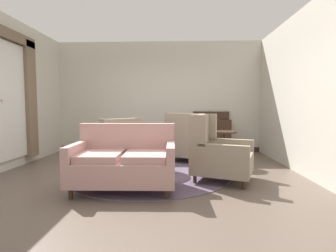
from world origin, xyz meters
name	(u,v)px	position (x,y,z in m)	size (l,w,h in m)	color
ground	(147,177)	(0.00, 0.00, 0.00)	(7.71, 7.71, 0.00)	brown
wall_back	(159,97)	(0.00, 2.69, 1.48)	(5.67, 0.08, 2.95)	beige
wall_left	(17,94)	(-2.75, 0.81, 1.48)	(0.08, 3.76, 2.95)	beige
wall_right	(292,93)	(2.75, 0.81, 1.48)	(0.08, 3.76, 2.95)	beige
baseboard_back	(159,149)	(0.00, 2.63, 0.06)	(5.51, 0.03, 0.12)	#382319
area_rug	(149,172)	(0.00, 0.30, 0.01)	(2.94, 2.94, 0.01)	#5B4C60
window_with_curtains	(2,92)	(-2.66, 0.21, 1.48)	(0.12, 2.05, 2.52)	silver
coffee_table	(147,149)	(-0.04, 0.29, 0.43)	(0.88, 0.88, 0.53)	#382319
porcelain_vase	(143,136)	(-0.09, 0.26, 0.68)	(0.17, 0.17, 0.34)	#4C7A66
settee	(124,162)	(-0.25, -0.67, 0.41)	(1.48, 0.90, 0.95)	tan
armchair_foreground_right	(116,144)	(-0.79, 0.99, 0.42)	(1.14, 1.14, 0.97)	gray
armchair_beside_settee	(218,153)	(1.18, -0.13, 0.44)	(1.13, 1.09, 1.08)	gray
armchair_far_left	(188,142)	(0.74, 1.29, 0.45)	(1.11, 1.12, 1.07)	gray
side_table	(225,145)	(1.48, 0.93, 0.43)	(0.48, 0.48, 0.71)	#382319
sideboard	(211,134)	(1.40, 2.39, 0.50)	(0.96, 0.36, 1.08)	#382319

